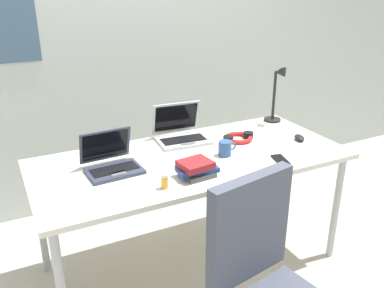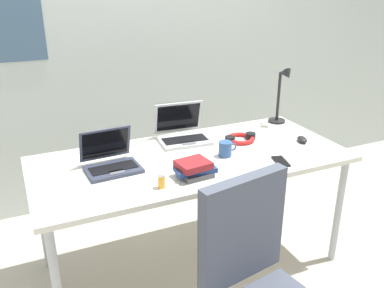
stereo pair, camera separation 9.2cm
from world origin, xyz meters
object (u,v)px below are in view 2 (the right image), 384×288
object	(u,v)px
laptop_back_left	(183,133)
headphones	(240,138)
laptop_center	(111,161)
cell_phone	(281,161)
pill_bottle	(161,180)
computer_mouse	(302,139)
coffee_mug	(225,149)
book_stack	(195,169)
desk_lamp	(282,96)

from	to	relation	value
laptop_back_left	headphones	bearing A→B (deg)	-25.88
laptop_center	headphones	bearing A→B (deg)	4.23
laptop_back_left	cell_phone	xyz separation A→B (m)	(0.37, -0.53, -0.04)
cell_phone	pill_bottle	world-z (taller)	pill_bottle
pill_bottle	computer_mouse	bearing A→B (deg)	11.33
coffee_mug	cell_phone	bearing A→B (deg)	-40.23
laptop_back_left	book_stack	world-z (taller)	laptop_back_left
book_stack	computer_mouse	bearing A→B (deg)	11.06
laptop_center	pill_bottle	distance (m)	0.36
cell_phone	headphones	distance (m)	0.38
headphones	laptop_center	bearing A→B (deg)	-175.77
laptop_center	book_stack	bearing A→B (deg)	-36.43
book_stack	pill_bottle	bearing A→B (deg)	-167.58
desk_lamp	cell_phone	size ratio (longest dim) A/B	2.94
laptop_back_left	headphones	xyz separation A→B (m)	(0.33, -0.16, -0.03)
headphones	coffee_mug	xyz separation A→B (m)	(-0.20, -0.17, 0.03)
laptop_back_left	headphones	size ratio (longest dim) A/B	1.55
book_stack	cell_phone	bearing A→B (deg)	-4.18
laptop_center	headphones	xyz separation A→B (m)	(0.84, 0.06, -0.03)
desk_lamp	coffee_mug	world-z (taller)	desk_lamp
desk_lamp	cell_phone	world-z (taller)	desk_lamp
cell_phone	laptop_back_left	bearing A→B (deg)	138.74
pill_bottle	cell_phone	bearing A→B (deg)	0.51
computer_mouse	book_stack	bearing A→B (deg)	-149.24
laptop_center	computer_mouse	world-z (taller)	laptop_center
laptop_back_left	coffee_mug	world-z (taller)	laptop_back_left
laptop_center	laptop_back_left	bearing A→B (deg)	23.18
laptop_back_left	laptop_center	distance (m)	0.56
computer_mouse	headphones	xyz separation A→B (m)	(-0.34, 0.18, -0.00)
pill_bottle	laptop_back_left	bearing A→B (deg)	57.44
cell_phone	pill_bottle	bearing A→B (deg)	-165.47
cell_phone	headphones	bearing A→B (deg)	110.43
laptop_center	desk_lamp	bearing A→B (deg)	10.58
desk_lamp	headphones	distance (m)	0.49
laptop_back_left	book_stack	bearing A→B (deg)	-106.30
laptop_center	pill_bottle	size ratio (longest dim) A/B	3.74
headphones	coffee_mug	size ratio (longest dim) A/B	1.89
laptop_back_left	cell_phone	bearing A→B (deg)	-55.27
desk_lamp	laptop_center	size ratio (longest dim) A/B	1.35
desk_lamp	headphones	bearing A→B (deg)	-157.56
cell_phone	pill_bottle	size ratio (longest dim) A/B	1.72
coffee_mug	pill_bottle	bearing A→B (deg)	-155.90
computer_mouse	pill_bottle	bearing A→B (deg)	-148.98
laptop_back_left	cell_phone	world-z (taller)	laptop_back_left
desk_lamp	headphones	xyz separation A→B (m)	(-0.42, -0.17, -0.18)
computer_mouse	book_stack	xyz separation A→B (m)	(-0.81, -0.16, 0.03)
laptop_center	computer_mouse	distance (m)	1.19
computer_mouse	headphones	distance (m)	0.38
desk_lamp	cell_phone	xyz separation A→B (m)	(-0.38, -0.55, -0.19)
laptop_center	book_stack	xyz separation A→B (m)	(0.37, -0.27, 0.00)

